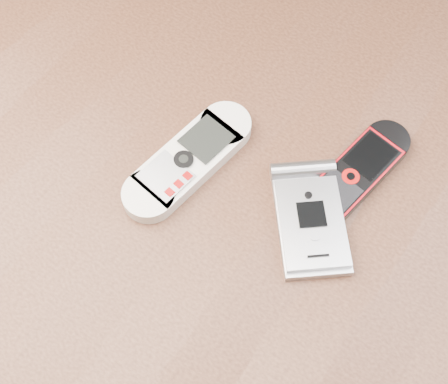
{
  "coord_description": "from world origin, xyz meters",
  "views": [
    {
      "loc": [
        0.15,
        -0.2,
        1.26
      ],
      "look_at": [
        0.01,
        0.0,
        0.76
      ],
      "focal_mm": 50.0,
      "sensor_mm": 36.0,
      "label": 1
    }
  ],
  "objects_px": {
    "nokia_white": "(188,160)",
    "motorola_razr": "(311,221)",
    "table": "(220,238)",
    "nokia_black_red": "(355,174)"
  },
  "relations": [
    {
      "from": "motorola_razr",
      "to": "nokia_white",
      "type": "bearing_deg",
      "value": 145.52
    },
    {
      "from": "table",
      "to": "nokia_white",
      "type": "distance_m",
      "value": 0.12
    },
    {
      "from": "nokia_white",
      "to": "motorola_razr",
      "type": "xyz_separation_m",
      "value": [
        0.12,
        0.01,
        0.0
      ]
    },
    {
      "from": "nokia_black_red",
      "to": "motorola_razr",
      "type": "xyz_separation_m",
      "value": [
        -0.01,
        -0.06,
        0.0
      ]
    },
    {
      "from": "nokia_white",
      "to": "table",
      "type": "bearing_deg",
      "value": -4.2
    },
    {
      "from": "nokia_white",
      "to": "nokia_black_red",
      "type": "distance_m",
      "value": 0.15
    },
    {
      "from": "nokia_white",
      "to": "motorola_razr",
      "type": "height_order",
      "value": "same"
    },
    {
      "from": "table",
      "to": "nokia_black_red",
      "type": "height_order",
      "value": "nokia_black_red"
    },
    {
      "from": "table",
      "to": "nokia_black_red",
      "type": "relative_size",
      "value": 8.66
    },
    {
      "from": "table",
      "to": "nokia_white",
      "type": "height_order",
      "value": "nokia_white"
    }
  ]
}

